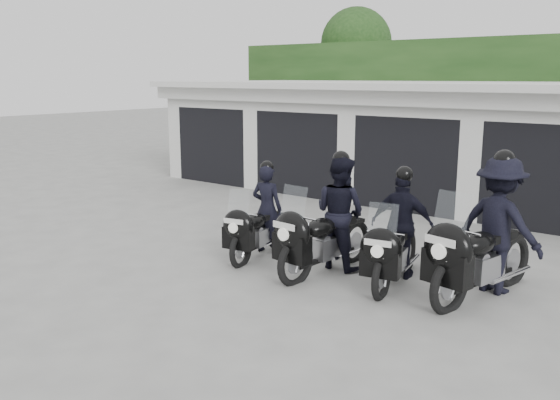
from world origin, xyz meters
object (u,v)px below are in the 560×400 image
Objects in this scene: police_bike_a at (260,218)px; police_bike_b at (332,220)px; police_bike_d at (492,233)px; police_bike_c at (399,232)px.

police_bike_b is at bearing -6.37° from police_bike_a.
police_bike_d reaches higher than police_bike_b.
police_bike_b reaches higher than police_bike_a.
police_bike_b is (1.43, 0.12, 0.17)m from police_bike_a.
police_bike_d is (3.83, 0.60, 0.24)m from police_bike_a.
police_bike_a is 2.54m from police_bike_c.
police_bike_a is 0.79× the size of police_bike_d.
police_bike_b is 1.11× the size of police_bike_c.
police_bike_d reaches higher than police_bike_c.
police_bike_d is (1.31, 0.28, 0.15)m from police_bike_c.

